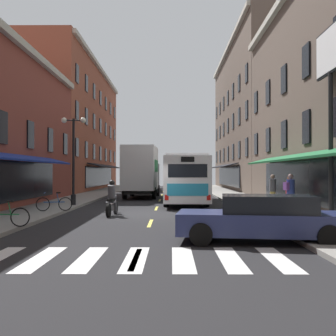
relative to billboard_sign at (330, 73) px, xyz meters
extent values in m
cube|color=black|center=(-7.05, 3.71, -5.95)|extent=(34.80, 80.00, 0.10)
cube|color=#DBCC4C|center=(-7.05, -6.29, -5.90)|extent=(0.14, 2.40, 0.01)
cube|color=#DBCC4C|center=(-7.05, 0.21, -5.90)|extent=(0.14, 2.40, 0.01)
cube|color=#DBCC4C|center=(-7.05, 6.71, -5.90)|extent=(0.14, 2.40, 0.01)
cube|color=#DBCC4C|center=(-7.05, 13.21, -5.90)|extent=(0.14, 2.40, 0.01)
cube|color=#DBCC4C|center=(-7.05, 19.71, -5.90)|extent=(0.14, 2.40, 0.01)
cube|color=#DBCC4C|center=(-7.05, 26.21, -5.90)|extent=(0.14, 2.40, 0.01)
cube|color=#DBCC4C|center=(-7.05, 32.71, -5.90)|extent=(0.14, 2.40, 0.01)
cube|color=#DBCC4C|center=(-7.05, 39.21, -5.90)|extent=(0.14, 2.40, 0.01)
cube|color=silver|center=(-9.25, -6.29, -5.90)|extent=(0.50, 2.80, 0.01)
cube|color=silver|center=(-8.15, -6.29, -5.90)|extent=(0.50, 2.80, 0.01)
cube|color=silver|center=(-7.05, -6.29, -5.90)|extent=(0.50, 2.80, 0.01)
cube|color=silver|center=(-5.95, -6.29, -5.90)|extent=(0.50, 2.80, 0.01)
cube|color=silver|center=(-4.85, -6.29, -5.90)|extent=(0.50, 2.80, 0.01)
cube|color=silver|center=(-3.75, -6.29, -5.90)|extent=(0.50, 2.80, 0.01)
cube|color=gray|center=(-12.95, 3.71, -5.83)|extent=(3.00, 80.00, 0.14)
cube|color=gray|center=(-1.15, 3.71, -5.83)|extent=(3.00, 80.00, 0.14)
cube|color=#B2AD9E|center=(-14.35, 3.71, 3.07)|extent=(0.44, 26.07, 0.40)
cube|color=black|center=(-14.41, 3.71, -4.35)|extent=(0.10, 16.00, 2.10)
cube|color=navy|center=(-13.70, 3.71, -3.15)|extent=(1.38, 14.93, 0.44)
cube|color=black|center=(-14.41, 3.71, -1.70)|extent=(0.10, 1.00, 1.60)
cube|color=black|center=(-14.41, 7.51, -1.70)|extent=(0.10, 1.00, 1.60)
cube|color=black|center=(-14.41, 11.32, -1.70)|extent=(0.10, 1.00, 1.60)
cube|color=black|center=(-14.41, 15.13, -1.70)|extent=(0.10, 1.00, 1.60)
cube|color=brown|center=(-18.45, 30.37, 1.18)|extent=(8.00, 26.57, 14.17)
cube|color=#B2AD9E|center=(-14.35, 30.37, 7.92)|extent=(0.44, 26.07, 0.40)
cube|color=black|center=(-14.41, 30.37, -4.35)|extent=(0.10, 16.00, 2.10)
cube|color=black|center=(-13.70, 30.37, -3.15)|extent=(1.38, 14.93, 0.44)
cube|color=black|center=(-14.41, 18.94, -1.70)|extent=(0.10, 1.00, 1.60)
cube|color=black|center=(-14.41, 22.75, -1.70)|extent=(0.10, 1.00, 1.60)
cube|color=black|center=(-14.41, 26.56, -1.70)|extent=(0.10, 1.00, 1.60)
cube|color=black|center=(-14.41, 30.37, -1.70)|extent=(0.10, 1.00, 1.60)
cube|color=black|center=(-14.41, 34.18, -1.70)|extent=(0.10, 1.00, 1.60)
cube|color=black|center=(-14.41, 37.99, -1.70)|extent=(0.10, 1.00, 1.60)
cube|color=black|center=(-14.41, 41.80, -1.70)|extent=(0.10, 1.00, 1.60)
cube|color=black|center=(-14.41, 18.94, 1.50)|extent=(0.10, 1.00, 1.60)
cube|color=black|center=(-14.41, 22.75, 1.50)|extent=(0.10, 1.00, 1.60)
cube|color=black|center=(-14.41, 26.56, 1.50)|extent=(0.10, 1.00, 1.60)
cube|color=black|center=(-14.41, 30.37, 1.50)|extent=(0.10, 1.00, 1.60)
cube|color=black|center=(-14.41, 34.18, 1.50)|extent=(0.10, 1.00, 1.60)
cube|color=black|center=(-14.41, 37.99, 1.50)|extent=(0.10, 1.00, 1.60)
cube|color=black|center=(-14.41, 41.80, 1.50)|extent=(0.10, 1.00, 1.60)
cube|color=black|center=(-14.41, 18.94, 4.70)|extent=(0.10, 1.00, 1.60)
cube|color=black|center=(-14.41, 22.75, 4.70)|extent=(0.10, 1.00, 1.60)
cube|color=black|center=(-14.41, 26.56, 4.70)|extent=(0.10, 1.00, 1.60)
cube|color=black|center=(-14.41, 30.37, 4.70)|extent=(0.10, 1.00, 1.60)
cube|color=black|center=(-14.41, 34.18, 4.70)|extent=(0.10, 1.00, 1.60)
cube|color=black|center=(-14.41, 37.99, 4.70)|extent=(0.10, 1.00, 1.60)
cube|color=black|center=(-14.41, 41.80, 4.70)|extent=(0.10, 1.00, 1.60)
cube|color=black|center=(0.31, 3.71, -4.35)|extent=(0.10, 16.00, 2.10)
cube|color=#1E6638|center=(-0.40, 3.71, -3.15)|extent=(1.38, 14.93, 0.44)
cube|color=black|center=(0.31, 3.71, -1.70)|extent=(0.10, 1.00, 1.60)
cube|color=black|center=(0.31, 7.51, -1.70)|extent=(0.10, 1.00, 1.60)
cube|color=black|center=(0.31, 11.32, -1.70)|extent=(0.10, 1.00, 1.60)
cube|color=black|center=(0.31, 15.13, -1.70)|extent=(0.10, 1.00, 1.60)
cube|color=black|center=(0.31, 3.71, 1.50)|extent=(0.10, 1.00, 1.60)
cube|color=black|center=(0.31, 7.51, 1.50)|extent=(0.10, 1.00, 1.60)
cube|color=black|center=(0.31, 11.32, 1.50)|extent=(0.10, 1.00, 1.60)
cube|color=black|center=(0.31, 15.13, 1.50)|extent=(0.10, 1.00, 1.60)
cube|color=brown|center=(4.35, 30.37, 2.32)|extent=(8.00, 26.57, 16.44)
cube|color=#B2AD9E|center=(0.25, 30.37, 10.19)|extent=(0.44, 26.07, 0.40)
cube|color=black|center=(0.31, 30.37, -4.35)|extent=(0.10, 16.00, 2.10)
cube|color=black|center=(-0.40, 30.37, -3.15)|extent=(1.38, 14.93, 0.44)
cube|color=black|center=(0.31, 18.94, -1.70)|extent=(0.10, 1.00, 1.60)
cube|color=black|center=(0.31, 22.75, -1.70)|extent=(0.10, 1.00, 1.60)
cube|color=black|center=(0.31, 26.56, -1.70)|extent=(0.10, 1.00, 1.60)
cube|color=black|center=(0.31, 30.37, -1.70)|extent=(0.10, 1.00, 1.60)
cube|color=black|center=(0.31, 34.18, -1.70)|extent=(0.10, 1.00, 1.60)
cube|color=black|center=(0.31, 37.99, -1.70)|extent=(0.10, 1.00, 1.60)
cube|color=black|center=(0.31, 41.80, -1.70)|extent=(0.10, 1.00, 1.60)
cube|color=black|center=(0.31, 18.94, 1.50)|extent=(0.10, 1.00, 1.60)
cube|color=black|center=(0.31, 22.75, 1.50)|extent=(0.10, 1.00, 1.60)
cube|color=black|center=(0.31, 26.56, 1.50)|extent=(0.10, 1.00, 1.60)
cube|color=black|center=(0.31, 30.37, 1.50)|extent=(0.10, 1.00, 1.60)
cube|color=black|center=(0.31, 34.18, 1.50)|extent=(0.10, 1.00, 1.60)
cube|color=black|center=(0.31, 37.99, 1.50)|extent=(0.10, 1.00, 1.60)
cube|color=black|center=(0.31, 41.80, 1.50)|extent=(0.10, 1.00, 1.60)
cube|color=black|center=(0.31, 18.94, 4.70)|extent=(0.10, 1.00, 1.60)
cube|color=black|center=(0.31, 22.75, 4.70)|extent=(0.10, 1.00, 1.60)
cube|color=black|center=(0.31, 26.56, 4.70)|extent=(0.10, 1.00, 1.60)
cube|color=black|center=(0.31, 30.37, 4.70)|extent=(0.10, 1.00, 1.60)
cube|color=black|center=(0.31, 34.18, 4.70)|extent=(0.10, 1.00, 1.60)
cube|color=black|center=(0.31, 37.99, 4.70)|extent=(0.10, 1.00, 1.60)
cube|color=black|center=(0.31, 41.80, 4.70)|extent=(0.10, 1.00, 1.60)
cylinder|color=black|center=(0.00, 0.00, -2.86)|extent=(0.18, 0.18, 5.81)
cylinder|color=black|center=(0.00, 0.00, -5.64)|extent=(0.40, 0.40, 0.24)
cube|color=black|center=(0.00, 0.00, 0.89)|extent=(0.10, 2.70, 1.85)
cube|color=silver|center=(-0.06, 0.00, 0.89)|extent=(0.04, 2.54, 1.69)
cube|color=silver|center=(0.06, 0.00, 0.89)|extent=(0.04, 2.54, 1.69)
cube|color=silver|center=(-5.31, 10.91, -4.27)|extent=(2.66, 11.36, 2.56)
cube|color=silver|center=(-5.31, 10.91, -2.93)|extent=(2.45, 10.16, 0.16)
cube|color=black|center=(-5.31, 11.21, -4.10)|extent=(2.67, 8.96, 0.96)
cube|color=#19723F|center=(-5.31, 10.91, -5.30)|extent=(2.68, 10.96, 0.36)
cube|color=black|center=(-5.26, 16.54, -4.10)|extent=(2.25, 0.14, 1.10)
cube|color=black|center=(-5.36, 5.29, -3.80)|extent=(2.05, 0.14, 0.70)
cube|color=teal|center=(-5.36, 5.28, -4.80)|extent=(2.15, 0.12, 0.64)
cube|color=black|center=(-5.36, 5.28, -3.21)|extent=(0.70, 0.11, 0.28)
cube|color=red|center=(-6.46, 5.28, -5.20)|extent=(0.20, 0.08, 0.28)
cube|color=red|center=(-4.27, 5.25, -5.20)|extent=(0.20, 0.08, 0.28)
cylinder|color=black|center=(-6.45, 14.59, -5.40)|extent=(0.31, 1.00, 1.00)
cylinder|color=black|center=(-4.10, 14.57, -5.40)|extent=(0.31, 1.00, 1.00)
cylinder|color=black|center=(-6.52, 7.76, -5.40)|extent=(0.31, 1.00, 1.00)
cylinder|color=black|center=(-4.17, 7.73, -5.40)|extent=(0.31, 1.00, 1.00)
cube|color=black|center=(-8.47, 18.64, -4.35)|extent=(2.38, 2.51, 2.40)
cube|color=black|center=(-8.43, 19.82, -3.50)|extent=(2.00, 0.16, 0.80)
cube|color=silver|center=(-8.59, 14.96, -3.56)|extent=(2.56, 5.01, 3.28)
cube|color=#196633|center=(-7.37, 14.92, -3.40)|extent=(0.15, 2.96, 0.90)
cube|color=black|center=(-8.55, 16.17, -5.35)|extent=(2.12, 7.03, 0.24)
cylinder|color=black|center=(-9.57, 18.48, -5.45)|extent=(0.31, 0.91, 0.90)
cylinder|color=black|center=(-7.38, 18.41, -5.45)|extent=(0.31, 0.91, 0.90)
cylinder|color=black|center=(-9.71, 14.25, -5.45)|extent=(0.31, 0.91, 0.90)
cylinder|color=black|center=(-7.51, 14.18, -5.45)|extent=(0.31, 0.91, 0.90)
cube|color=maroon|center=(-8.50, 26.16, -5.33)|extent=(1.93, 4.79, 0.67)
cube|color=black|center=(-8.50, 25.97, -4.80)|extent=(1.75, 2.59, 0.45)
cube|color=red|center=(-9.28, 23.80, -5.09)|extent=(0.20, 0.06, 0.14)
cube|color=red|center=(-7.76, 23.79, -5.09)|extent=(0.20, 0.06, 0.14)
cylinder|color=black|center=(-9.37, 27.85, -5.58)|extent=(0.23, 0.64, 0.64)
cylinder|color=black|center=(-7.59, 27.83, -5.58)|extent=(0.23, 0.64, 0.64)
cylinder|color=black|center=(-9.41, 24.48, -5.58)|extent=(0.23, 0.64, 0.64)
cylinder|color=black|center=(-7.62, 24.46, -5.58)|extent=(0.23, 0.64, 0.64)
cube|color=navy|center=(-3.65, -4.07, -5.35)|extent=(4.93, 2.37, 0.62)
cube|color=black|center=(-3.46, -4.09, -4.81)|extent=(2.75, 1.94, 0.53)
cylinder|color=black|center=(-5.41, -4.70, -5.58)|extent=(0.66, 0.30, 0.64)
cylinder|color=black|center=(-5.20, -3.02, -5.58)|extent=(0.66, 0.30, 0.64)
cylinder|color=black|center=(-2.09, -5.12, -5.58)|extent=(0.66, 0.30, 0.64)
cylinder|color=black|center=(-1.88, -3.44, -5.58)|extent=(0.66, 0.30, 0.64)
cylinder|color=black|center=(-8.91, 3.68, -5.59)|extent=(0.15, 0.63, 0.62)
cylinder|color=black|center=(-9.03, 2.23, -5.59)|extent=(0.17, 0.63, 0.62)
cylinder|color=#B2B2B7|center=(-8.92, 3.56, -5.29)|extent=(0.10, 0.33, 0.68)
ellipsoid|color=black|center=(-8.95, 3.13, -5.09)|extent=(0.36, 0.58, 0.28)
cube|color=black|center=(-8.98, 2.73, -5.16)|extent=(0.31, 0.58, 0.12)
cube|color=#B2B2B7|center=(-8.97, 2.95, -5.50)|extent=(0.27, 0.42, 0.30)
cylinder|color=#B2B2B7|center=(-8.93, 3.46, -4.88)|extent=(0.62, 0.09, 0.04)
cylinder|color=#4C4C51|center=(-8.98, 2.80, -4.77)|extent=(0.38, 0.48, 0.66)
sphere|color=black|center=(-8.97, 2.91, -4.37)|extent=(0.26, 0.26, 0.26)
cylinder|color=#4C4C51|center=(-9.16, 2.85, -5.50)|extent=(0.17, 0.37, 0.56)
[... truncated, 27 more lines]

